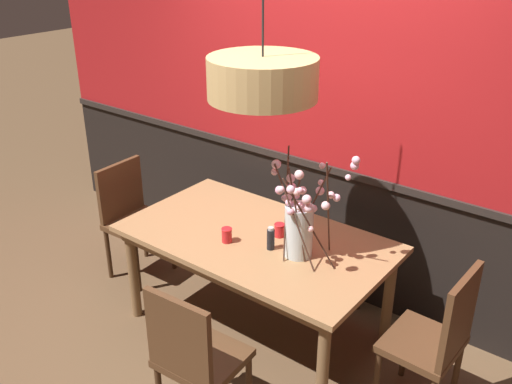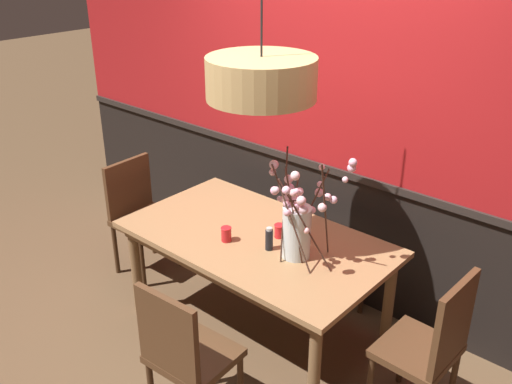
% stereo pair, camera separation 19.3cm
% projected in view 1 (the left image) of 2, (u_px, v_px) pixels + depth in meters
% --- Properties ---
extents(ground_plane, '(24.00, 24.00, 0.00)m').
position_uv_depth(ground_plane, '(256.00, 328.00, 3.99)').
color(ground_plane, brown).
extents(back_wall, '(5.55, 0.14, 2.78)m').
position_uv_depth(back_wall, '(326.00, 112.00, 3.98)').
color(back_wall, black).
rests_on(back_wall, ground).
extents(dining_table, '(1.74, 0.99, 0.74)m').
position_uv_depth(dining_table, '(256.00, 247.00, 3.71)').
color(dining_table, '#997047').
rests_on(dining_table, ground).
extents(chair_head_east_end, '(0.40, 0.43, 0.97)m').
position_uv_depth(chair_head_east_end, '(437.00, 337.00, 3.09)').
color(chair_head_east_end, '#4C301C').
rests_on(chair_head_east_end, ground).
extents(chair_far_side_right, '(0.40, 0.41, 0.94)m').
position_uv_depth(chair_far_side_right, '(358.00, 227.00, 4.24)').
color(chair_far_side_right, '#4C301C').
rests_on(chair_far_side_right, ground).
extents(chair_near_side_right, '(0.45, 0.43, 0.94)m').
position_uv_depth(chair_near_side_right, '(194.00, 355.00, 2.96)').
color(chair_near_side_right, '#4C301C').
rests_on(chair_near_side_right, ground).
extents(chair_head_west_end, '(0.40, 0.47, 0.92)m').
position_uv_depth(chair_head_west_end, '(131.00, 213.00, 4.44)').
color(chair_head_west_end, '#4C301C').
rests_on(chair_head_west_end, ground).
extents(vase_with_blossoms, '(0.48, 0.51, 0.70)m').
position_uv_depth(vase_with_blossoms, '(300.00, 224.00, 3.36)').
color(vase_with_blossoms, silver).
rests_on(vase_with_blossoms, dining_table).
extents(candle_holder_nearer_center, '(0.07, 0.07, 0.10)m').
position_uv_depth(candle_holder_nearer_center, '(227.00, 235.00, 3.59)').
color(candle_holder_nearer_center, red).
rests_on(candle_holder_nearer_center, dining_table).
extents(candle_holder_nearer_edge, '(0.07, 0.07, 0.09)m').
position_uv_depth(candle_holder_nearer_edge, '(279.00, 230.00, 3.65)').
color(candle_holder_nearer_edge, red).
rests_on(candle_holder_nearer_edge, dining_table).
extents(condiment_bottle, '(0.05, 0.05, 0.15)m').
position_uv_depth(condiment_bottle, '(271.00, 239.00, 3.50)').
color(condiment_bottle, black).
rests_on(condiment_bottle, dining_table).
extents(pendant_lamp, '(0.62, 0.62, 1.09)m').
position_uv_depth(pendant_lamp, '(263.00, 78.00, 3.11)').
color(pendant_lamp, tan).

